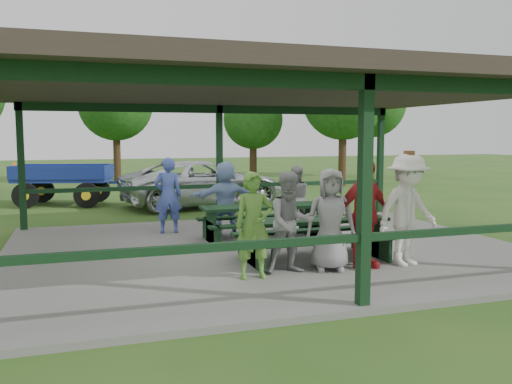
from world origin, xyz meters
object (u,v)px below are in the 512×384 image
object	(u,v)px
contestant_white_fedora	(407,210)
spectator_grey	(295,198)
contestant_green	(254,225)
contestant_grey_mid	(330,220)
pickup_truck	(204,184)
spectator_blue	(168,195)
contestant_grey_left	(291,223)
picnic_table_far	(263,218)
spectator_lblue	(225,198)
picnic_table_near	(313,233)
farm_trailer	(63,184)
contestant_red	(364,214)

from	to	relation	value
contestant_white_fedora	spectator_grey	xyz separation A→B (m)	(-0.54, 3.74, -0.20)
contestant_green	contestant_grey_mid	bearing A→B (deg)	5.81
contestant_green	pickup_truck	xyz separation A→B (m)	(1.35, 9.46, -0.19)
spectator_blue	contestant_grey_left	bearing A→B (deg)	110.45
pickup_truck	picnic_table_far	bearing A→B (deg)	168.58
contestant_green	spectator_blue	size ratio (longest dim) A/B	0.96
picnic_table_far	spectator_blue	xyz separation A→B (m)	(-1.79, 1.48, 0.39)
spectator_lblue	picnic_table_near	bearing A→B (deg)	98.91
spectator_grey	spectator_blue	bearing A→B (deg)	-3.17
contestant_grey_left	spectator_blue	size ratio (longest dim) A/B	0.95
contestant_green	spectator_lblue	xyz separation A→B (m)	(0.56, 3.83, -0.01)
picnic_table_near	picnic_table_far	size ratio (longest dim) A/B	1.02
contestant_green	contestant_white_fedora	world-z (taller)	contestant_white_fedora
spectator_lblue	farm_trailer	world-z (taller)	spectator_lblue
contestant_grey_mid	contestant_red	xyz separation A→B (m)	(0.62, -0.01, 0.07)
contestant_grey_mid	spectator_lblue	xyz separation A→B (m)	(-0.79, 3.75, -0.02)
picnic_table_near	spectator_lblue	size ratio (longest dim) A/B	1.63
picnic_table_far	spectator_grey	xyz separation A→B (m)	(1.08, 0.85, 0.29)
contestant_grey_mid	pickup_truck	distance (m)	9.38
contestant_grey_left	pickup_truck	xyz separation A→B (m)	(0.69, 9.34, -0.18)
contestant_grey_mid	spectator_grey	bearing A→B (deg)	92.71
contestant_grey_mid	contestant_red	distance (m)	0.62
contestant_grey_left	spectator_lblue	size ratio (longest dim) A/B	0.99
picnic_table_near	pickup_truck	bearing A→B (deg)	90.39
spectator_blue	contestant_grey_mid	bearing A→B (deg)	118.29
contestant_green	contestant_grey_left	distance (m)	0.67
contestant_grey_left	spectator_lblue	distance (m)	3.71
spectator_lblue	spectator_grey	distance (m)	1.67
contestant_white_fedora	farm_trailer	distance (m)	12.65
pickup_truck	spectator_lblue	bearing A→B (deg)	162.34
picnic_table_far	contestant_green	bearing A→B (deg)	-111.66
spectator_grey	contestant_green	bearing A→B (deg)	68.48
pickup_truck	farm_trailer	world-z (taller)	pickup_truck
picnic_table_near	spectator_blue	xyz separation A→B (m)	(-2.05, 3.48, 0.39)
contestant_red	spectator_lblue	size ratio (longest dim) A/B	1.10
contestant_grey_left	contestant_green	bearing A→B (deg)	-168.60
pickup_truck	contestant_grey_left	bearing A→B (deg)	166.13
picnic_table_near	spectator_lblue	xyz separation A→B (m)	(-0.85, 2.94, 0.35)
contestant_grey_left	spectator_lblue	world-z (taller)	spectator_lblue
contestant_green	contestant_grey_mid	xyz separation A→B (m)	(1.35, 0.08, 0.01)
spectator_lblue	pickup_truck	bearing A→B (deg)	-105.17
contestant_grey_mid	contestant_grey_left	bearing A→B (deg)	-167.28
picnic_table_near	contestant_grey_mid	distance (m)	0.89
contestant_white_fedora	farm_trailer	world-z (taller)	contestant_white_fedora
picnic_table_far	contestant_grey_left	bearing A→B (deg)	-99.94
contestant_green	contestant_red	world-z (taller)	contestant_red
contestant_red	contestant_grey_mid	bearing A→B (deg)	165.12
spectator_lblue	spectator_blue	xyz separation A→B (m)	(-1.20, 0.55, 0.04)
contestant_white_fedora	farm_trailer	bearing A→B (deg)	107.73
contestant_green	spectator_lblue	size ratio (longest dim) A/B	1.01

